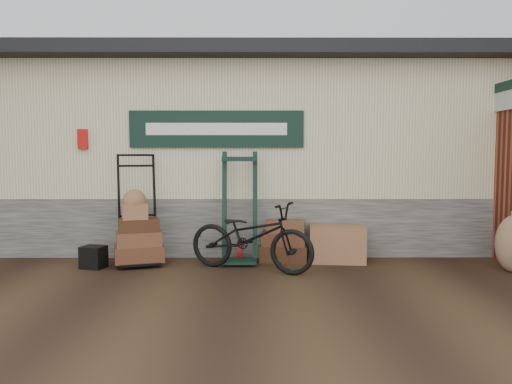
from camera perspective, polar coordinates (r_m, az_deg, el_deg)
ground at (r=6.72m, az=-2.47°, el=-9.23°), size 80.00×80.00×0.00m
station_building at (r=9.27m, az=-1.86°, el=4.60°), size 14.40×4.10×3.20m
porter_trolley at (r=7.35m, az=-13.39°, el=-1.79°), size 0.95×0.81×1.61m
green_barrow at (r=7.22m, az=-1.88°, el=-1.80°), size 0.58×0.49×1.61m
suitcase_stack at (r=7.41m, az=3.17°, el=-5.54°), size 0.73×0.51×0.61m
wicker_hamper at (r=7.46m, az=9.24°, el=-5.87°), size 0.85×0.60×0.52m
black_trunk at (r=7.33m, az=-18.08°, el=-7.08°), size 0.37×0.34×0.31m
bicycle at (r=6.75m, az=-0.57°, el=-4.66°), size 1.29×1.90×1.04m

